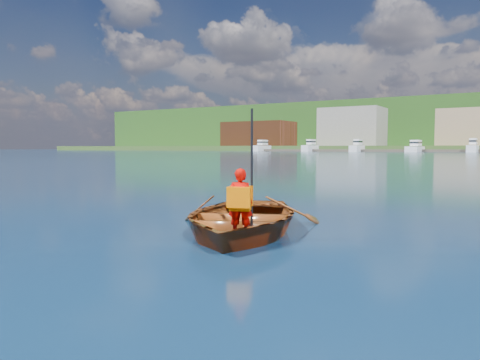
% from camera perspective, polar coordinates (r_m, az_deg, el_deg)
% --- Properties ---
extents(ground, '(600.00, 600.00, 0.00)m').
position_cam_1_polar(ground, '(8.50, -5.96, -5.63)').
color(ground, '#142449').
rests_on(ground, ground).
extents(rowboat, '(3.88, 4.48, 0.78)m').
position_cam_1_polar(rowboat, '(7.81, 0.03, -4.69)').
color(rowboat, brown).
rests_on(rowboat, ground).
extents(child_paddler, '(0.44, 0.44, 1.89)m').
position_cam_1_polar(child_paddler, '(6.85, 0.04, -2.62)').
color(child_paddler, '#C30500').
rests_on(child_paddler, ground).
extents(waterfront_buildings, '(202.00, 16.00, 14.00)m').
position_cam_1_polar(waterfront_buildings, '(172.26, 27.11, 5.67)').
color(waterfront_buildings, maroon).
rests_on(waterfront_buildings, ground).
extents(hillside_trees, '(288.93, 84.62, 23.99)m').
position_cam_1_polar(hillside_trees, '(242.22, 18.61, 7.38)').
color(hillside_trees, '#382314').
rests_on(hillside_trees, ground).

